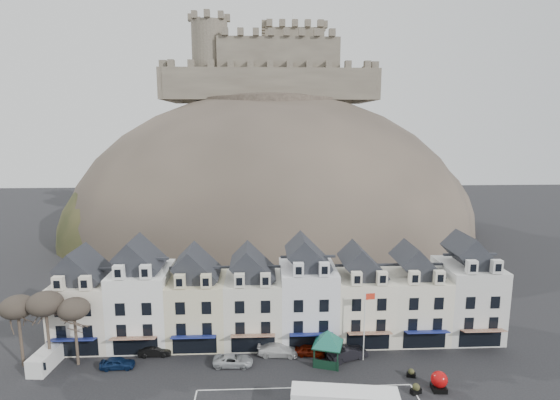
# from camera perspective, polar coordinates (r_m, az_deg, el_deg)

# --- Properties ---
(townhouse_terrace) EXTENTS (54.40, 9.35, 11.80)m
(townhouse_terrace) POSITION_cam_1_polar(r_m,az_deg,el_deg) (55.82, 0.22, -12.56)
(townhouse_terrace) COLOR #F0E5D0
(townhouse_terrace) RESTS_ON ground
(castle_hill) EXTENTS (100.00, 76.00, 68.00)m
(castle_hill) POSITION_cam_1_polar(r_m,az_deg,el_deg) (107.86, -0.58, -4.29)
(castle_hill) COLOR #38312B
(castle_hill) RESTS_ON ground
(castle) EXTENTS (50.20, 22.20, 22.00)m
(castle) POSITION_cam_1_polar(r_m,az_deg,el_deg) (112.30, -1.15, 16.88)
(castle) COLOR brown
(castle) RESTS_ON ground
(tree_left_far) EXTENTS (3.61, 3.61, 8.24)m
(tree_left_far) POSITION_cam_1_polar(r_m,az_deg,el_deg) (56.72, -31.09, -11.94)
(tree_left_far) COLOR #3C2F26
(tree_left_far) RESTS_ON ground
(tree_left_mid) EXTENTS (3.78, 3.78, 8.64)m
(tree_left_mid) POSITION_cam_1_polar(r_m,az_deg,el_deg) (55.26, -28.33, -11.88)
(tree_left_mid) COLOR #3C2F26
(tree_left_mid) RESTS_ON ground
(tree_left_near) EXTENTS (3.43, 3.43, 7.84)m
(tree_left_near) POSITION_cam_1_polar(r_m,az_deg,el_deg) (54.29, -25.35, -12.80)
(tree_left_near) COLOR #3C2F26
(tree_left_near) RESTS_ON ground
(bus_shelter) EXTENTS (6.03, 6.03, 4.02)m
(bus_shelter) POSITION_cam_1_polar(r_m,az_deg,el_deg) (51.30, 6.28, -17.44)
(bus_shelter) COLOR black
(bus_shelter) RESTS_ON ground
(red_buoy) EXTENTS (1.65, 1.65, 2.05)m
(red_buoy) POSITION_cam_1_polar(r_m,az_deg,el_deg) (50.33, 20.07, -21.32)
(red_buoy) COLOR black
(red_buoy) RESTS_ON ground
(flagpole) EXTENTS (1.19, 0.21, 8.25)m
(flagpole) POSITION_cam_1_polar(r_m,az_deg,el_deg) (51.90, 11.07, -15.28)
(flagpole) COLOR silver
(flagpole) RESTS_ON ground
(white_van) EXTENTS (2.23, 4.47, 1.98)m
(white_van) POSITION_cam_1_polar(r_m,az_deg,el_deg) (57.36, -28.35, -17.92)
(white_van) COLOR white
(white_van) RESTS_ON ground
(planter_west) EXTENTS (1.03, 0.72, 0.93)m
(planter_west) POSITION_cam_1_polar(r_m,az_deg,el_deg) (51.96, 16.76, -20.82)
(planter_west) COLOR black
(planter_west) RESTS_ON ground
(planter_east) EXTENTS (1.20, 0.89, 1.08)m
(planter_east) POSITION_cam_1_polar(r_m,az_deg,el_deg) (49.45, 17.34, -22.48)
(planter_east) COLOR black
(planter_east) RESTS_ON ground
(car_navy) EXTENTS (3.78, 1.63, 1.27)m
(car_navy) POSITION_cam_1_polar(r_m,az_deg,el_deg) (54.40, -20.46, -19.32)
(car_navy) COLOR #0D1F43
(car_navy) RESTS_ON ground
(car_black) EXTENTS (3.76, 1.41, 1.23)m
(car_black) POSITION_cam_1_polar(r_m,az_deg,el_deg) (55.61, -16.00, -18.41)
(car_black) COLOR black
(car_black) RESTS_ON ground
(car_silver) EXTENTS (4.44, 2.23, 1.23)m
(car_silver) POSITION_cam_1_polar(r_m,az_deg,el_deg) (52.13, -6.14, -20.10)
(car_silver) COLOR #B4B8BD
(car_silver) RESTS_ON ground
(car_white) EXTENTS (4.90, 2.39, 1.37)m
(car_white) POSITION_cam_1_polar(r_m,az_deg,el_deg) (53.70, -0.28, -18.99)
(car_white) COLOR silver
(car_white) RESTS_ON ground
(car_maroon) EXTENTS (3.84, 2.15, 1.23)m
(car_maroon) POSITION_cam_1_polar(r_m,az_deg,el_deg) (53.84, 4.00, -19.02)
(car_maroon) COLOR #651305
(car_maroon) RESTS_ON ground
(car_charcoal) EXTENTS (5.02, 3.24, 1.56)m
(car_charcoal) POSITION_cam_1_polar(r_m,az_deg,el_deg) (53.47, 8.79, -19.13)
(car_charcoal) COLOR black
(car_charcoal) RESTS_ON ground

